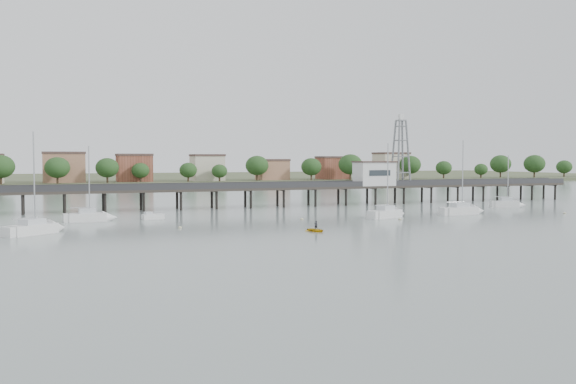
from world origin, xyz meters
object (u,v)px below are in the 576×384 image
at_px(sailboat_a, 41,228).
at_px(white_tender, 152,217).
at_px(sailboat_e, 510,204).
at_px(sailboat_b, 95,217).
at_px(pier, 264,189).
at_px(yellow_dinghy, 316,231).
at_px(sailboat_d, 466,210).
at_px(sailboat_c, 391,213).
at_px(lattice_tower, 401,153).

xyz_separation_m(sailboat_a, white_tender, (16.81, 14.79, -0.22)).
distance_m(sailboat_e, sailboat_b, 80.46).
xyz_separation_m(pier, yellow_dinghy, (-7.33, -43.37, -3.79)).
xyz_separation_m(pier, white_tender, (-25.22, -17.57, -3.38)).
height_order(sailboat_d, yellow_dinghy, sailboat_d).
relative_size(pier, sailboat_e, 13.73).
height_order(sailboat_d, white_tender, sailboat_d).
relative_size(sailboat_c, sailboat_d, 0.95).
xyz_separation_m(sailboat_d, yellow_dinghy, (-35.75, -15.51, -0.64)).
xyz_separation_m(sailboat_d, sailboat_b, (-62.68, 10.12, 0.01)).
bearing_deg(sailboat_b, sailboat_a, -122.39).
xyz_separation_m(sailboat_c, yellow_dinghy, (-19.98, -14.78, -0.64)).
distance_m(sailboat_b, white_tender, 9.05).
bearing_deg(sailboat_d, sailboat_e, 27.67).
relative_size(pier, sailboat_b, 12.07).
bearing_deg(yellow_dinghy, sailboat_b, 118.84).
bearing_deg(yellow_dinghy, lattice_tower, 30.58).
bearing_deg(sailboat_b, lattice_tower, 10.69).
bearing_deg(sailboat_d, yellow_dinghy, -157.65).
relative_size(sailboat_a, sailboat_e, 1.29).
relative_size(sailboat_e, sailboat_b, 0.88).
height_order(pier, sailboat_e, sailboat_e).
xyz_separation_m(sailboat_c, sailboat_b, (-46.91, 10.85, 0.00)).
xyz_separation_m(pier, sailboat_e, (46.19, -18.09, -3.14)).
xyz_separation_m(pier, sailboat_b, (-34.26, -17.74, -3.15)).
xyz_separation_m(lattice_tower, sailboat_d, (-3.08, -27.86, -10.46)).
xyz_separation_m(white_tender, yellow_dinghy, (17.88, -25.80, -0.41)).
relative_size(sailboat_a, yellow_dinghy, 4.68).
bearing_deg(yellow_dinghy, pier, 62.83).
distance_m(pier, sailboat_c, 31.43).
bearing_deg(white_tender, sailboat_e, -11.25).
bearing_deg(sailboat_e, lattice_tower, 148.05).
height_order(lattice_tower, sailboat_d, lattice_tower).
bearing_deg(sailboat_c, sailboat_b, 146.01).
xyz_separation_m(sailboat_a, sailboat_b, (7.77, 14.62, 0.01)).
relative_size(sailboat_b, yellow_dinghy, 4.12).
bearing_deg(sailboat_d, sailboat_c, -178.44).
relative_size(lattice_tower, sailboat_d, 1.12).
xyz_separation_m(sailboat_c, sailboat_d, (15.77, 0.74, -0.00)).
relative_size(pier, sailboat_a, 10.62).
height_order(sailboat_c, sailboat_a, sailboat_a).
distance_m(sailboat_a, yellow_dinghy, 36.41).
bearing_deg(lattice_tower, sailboat_a, -156.24).
distance_m(sailboat_c, sailboat_b, 48.15).
relative_size(sailboat_b, white_tender, 3.39).
distance_m(pier, lattice_tower, 32.34).
bearing_deg(sailboat_b, sailboat_d, -13.58).
height_order(sailboat_c, sailboat_e, sailboat_c).
bearing_deg(lattice_tower, white_tender, -162.79).
bearing_deg(sailboat_e, sailboat_a, -151.84).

